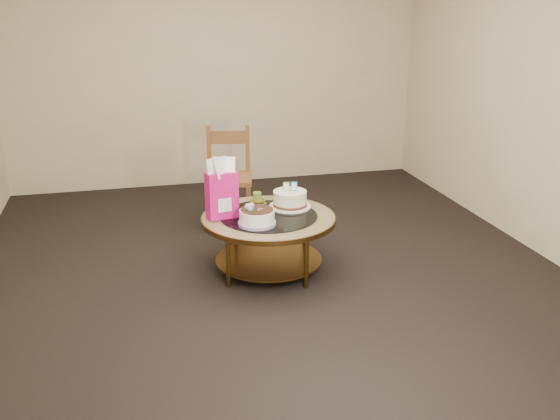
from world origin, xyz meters
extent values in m
plane|color=black|center=(0.00, 0.00, 0.00)|extent=(5.00, 5.00, 0.00)
cube|color=beige|center=(0.00, 2.50, 1.30)|extent=(4.50, 0.02, 2.60)
cube|color=beige|center=(0.00, -2.50, 1.30)|extent=(4.50, 0.02, 2.60)
cube|color=beige|center=(2.25, 0.00, 1.30)|extent=(0.02, 5.00, 2.60)
cylinder|color=brown|center=(0.35, 0.20, 0.21)|extent=(0.04, 0.04, 0.42)
cylinder|color=brown|center=(-0.20, 0.35, 0.21)|extent=(0.04, 0.04, 0.42)
cylinder|color=brown|center=(-0.35, -0.20, 0.21)|extent=(0.04, 0.04, 0.42)
cylinder|color=brown|center=(0.20, -0.35, 0.21)|extent=(0.04, 0.04, 0.42)
cylinder|color=brown|center=(0.00, 0.00, 0.10)|extent=(0.82, 0.82, 0.02)
cylinder|color=brown|center=(0.00, 0.00, 0.43)|extent=(1.02, 1.02, 0.04)
cylinder|color=#A08A58|center=(0.00, 0.00, 0.45)|extent=(1.00, 1.00, 0.01)
cylinder|color=black|center=(0.00, 0.00, 0.45)|extent=(0.74, 0.74, 0.01)
cylinder|color=#9D87C0|center=(-0.12, -0.17, 0.47)|extent=(0.28, 0.28, 0.02)
cylinder|color=white|center=(-0.12, -0.17, 0.51)|extent=(0.25, 0.25, 0.11)
cylinder|color=black|center=(-0.12, -0.17, 0.57)|extent=(0.24, 0.24, 0.01)
sphere|color=#9D87C0|center=(-0.19, -0.15, 0.59)|extent=(0.05, 0.05, 0.05)
sphere|color=#9D87C0|center=(-0.15, -0.13, 0.59)|extent=(0.04, 0.04, 0.04)
sphere|color=#9D87C0|center=(-0.18, -0.19, 0.59)|extent=(0.04, 0.04, 0.04)
cone|color=#1C6B2D|center=(-0.15, -0.16, 0.58)|extent=(0.04, 0.04, 0.02)
cone|color=#1C6B2D|center=(-0.20, -0.18, 0.58)|extent=(0.03, 0.04, 0.02)
cone|color=#1C6B2D|center=(-0.14, -0.11, 0.58)|extent=(0.03, 0.02, 0.02)
cone|color=#1C6B2D|center=(-0.15, -0.21, 0.58)|extent=(0.03, 0.04, 0.02)
cylinder|color=white|center=(0.20, 0.14, 0.46)|extent=(0.32, 0.32, 0.01)
cylinder|color=#4D2A16|center=(0.20, 0.14, 0.48)|extent=(0.27, 0.27, 0.02)
cylinder|color=beige|center=(0.20, 0.14, 0.54)|extent=(0.26, 0.26, 0.10)
cube|color=#5BBC50|center=(0.17, 0.15, 0.63)|extent=(0.05, 0.02, 0.07)
cube|color=white|center=(0.17, 0.15, 0.63)|extent=(0.04, 0.02, 0.06)
cube|color=#3E78D5|center=(0.23, 0.14, 0.63)|extent=(0.05, 0.02, 0.07)
cube|color=white|center=(0.23, 0.14, 0.63)|extent=(0.04, 0.02, 0.06)
cube|color=#E1158A|center=(-0.34, 0.05, 0.63)|extent=(0.24, 0.16, 0.35)
cube|color=white|center=(-0.34, 0.05, 0.57)|extent=(0.12, 0.14, 0.10)
cube|color=#F0E463|center=(-0.02, 0.31, 0.46)|extent=(0.14, 0.14, 0.01)
cylinder|color=gold|center=(-0.02, 0.31, 0.47)|extent=(0.13, 0.13, 0.01)
cylinder|color=olive|center=(-0.02, 0.31, 0.51)|extent=(0.07, 0.07, 0.07)
cylinder|color=black|center=(-0.02, 0.31, 0.55)|extent=(0.00, 0.00, 0.01)
cube|color=brown|center=(-0.13, 1.08, 0.44)|extent=(0.48, 0.48, 0.04)
cube|color=brown|center=(-0.33, 0.94, 0.22)|extent=(0.05, 0.05, 0.44)
cube|color=brown|center=(0.02, 0.87, 0.22)|extent=(0.05, 0.05, 0.44)
cube|color=brown|center=(-0.27, 1.29, 0.22)|extent=(0.05, 0.05, 0.44)
cube|color=brown|center=(0.08, 1.22, 0.22)|extent=(0.05, 0.05, 0.44)
cube|color=brown|center=(-0.27, 1.29, 0.67)|extent=(0.05, 0.05, 0.45)
cube|color=brown|center=(0.08, 1.22, 0.67)|extent=(0.05, 0.05, 0.45)
cube|color=brown|center=(-0.09, 1.25, 0.79)|extent=(0.35, 0.09, 0.12)
camera|label=1|loc=(-0.98, -4.31, 2.04)|focal=40.00mm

